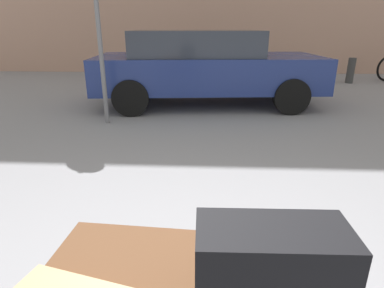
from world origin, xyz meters
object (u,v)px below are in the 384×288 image
parked_car (205,66)px  no_parking_sign (98,23)px  bollard_kerb_near (299,70)px  bollard_kerb_mid (351,71)px  suitcase_brown_rear_right (130,280)px

parked_car → no_parking_sign: (-1.57, -1.43, 0.78)m
bollard_kerb_near → bollard_kerb_mid: same height
parked_car → bollard_kerb_mid: 4.88m
bollard_kerb_near → bollard_kerb_mid: 1.41m
bollard_kerb_near → parked_car: bearing=-132.9°
suitcase_brown_rear_right → no_parking_sign: bearing=112.4°
suitcase_brown_rear_right → parked_car: size_ratio=0.14×
suitcase_brown_rear_right → parked_car: (0.24, 5.35, 0.30)m
no_parking_sign → bollard_kerb_mid: bearing=37.1°
suitcase_brown_rear_right → no_parking_sign: (-1.33, 3.92, 1.08)m
no_parking_sign → bollard_kerb_near: bearing=45.4°
suitcase_brown_rear_right → parked_car: 5.36m
parked_car → bollard_kerb_near: size_ratio=6.51×
bollard_kerb_mid → parked_car: bearing=-145.1°
bollard_kerb_mid → suitcase_brown_rear_right: bearing=-117.5°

